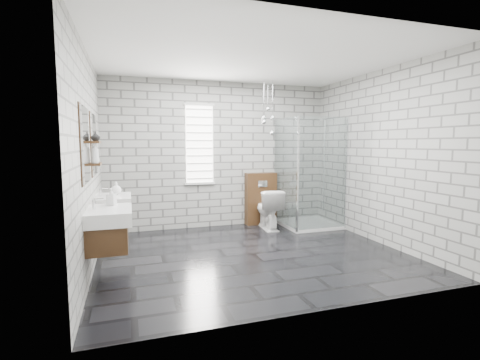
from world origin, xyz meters
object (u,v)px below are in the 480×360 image
cistern_panel (261,199)px  vanity_right (110,203)px  vanity_left (106,217)px  toilet (268,209)px  shower_enclosure (307,201)px

cistern_panel → vanity_right: bearing=-156.0°
vanity_left → cistern_panel: size_ratio=1.57×
cistern_panel → toilet: (0.00, -0.39, -0.13)m
shower_enclosure → toilet: bearing=170.1°
vanity_right → shower_enclosure: shower_enclosure is taller
shower_enclosure → toilet: 0.75m
vanity_right → cistern_panel: (2.68, 1.20, -0.26)m
vanity_right → toilet: bearing=16.7°
cistern_panel → toilet: size_ratio=1.36×
vanity_right → cistern_panel: bearing=24.0°
vanity_right → shower_enclosure: bearing=11.3°
vanity_right → cistern_panel: size_ratio=1.57×
vanity_right → toilet: 2.83m
vanity_left → vanity_right: bearing=90.0°
cistern_panel → shower_enclosure: bearing=-35.5°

